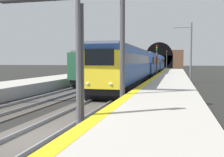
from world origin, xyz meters
TOP-DOWN VIEW (x-y plane):
  - ground_plane at (0.00, 0.00)m, footprint 320.00×320.00m
  - platform_right at (0.00, -4.16)m, footprint 112.00×4.02m
  - platform_right_edge_strip at (0.00, -2.40)m, footprint 112.00×0.50m
  - track_main_line at (0.00, 0.00)m, footprint 160.00×3.18m
  - train_main_approaching at (38.59, -0.00)m, footprint 61.40×3.00m
  - train_adjacent_platform at (35.93, 4.25)m, footprint 40.15×3.38m
  - railway_signal_near at (-0.13, -1.75)m, footprint 0.39×0.38m
  - railway_signal_mid at (34.29, -1.75)m, footprint 0.39×0.38m
  - railway_signal_far at (73.84, -1.75)m, footprint 0.39×0.38m
  - overhead_signal_gantry at (6.19, 2.12)m, footprint 0.70×8.42m
  - tunnel_portal at (100.22, 2.12)m, footprint 2.30×18.58m
  - catenary_mast_near at (26.88, -6.53)m, footprint 0.22×2.31m

SIDE VIEW (x-z plane):
  - ground_plane at x=0.00m, z-range 0.00..0.00m
  - track_main_line at x=0.00m, z-range -0.06..0.15m
  - platform_right at x=0.00m, z-range 0.00..0.95m
  - platform_right_edge_strip at x=0.00m, z-range 0.95..0.95m
  - train_adjacent_platform at x=35.93m, z-range -0.18..4.54m
  - train_main_approaching at x=38.59m, z-range 0.30..4.41m
  - railway_signal_mid at x=34.29m, z-range 0.56..5.91m
  - railway_signal_near at x=-0.13m, z-range 0.46..6.15m
  - railway_signal_far at x=73.84m, z-range 0.59..6.59m
  - tunnel_portal at x=100.22m, z-range -1.61..8.80m
  - catenary_mast_near at x=26.88m, z-range 0.12..7.74m
  - overhead_signal_gantry at x=6.19m, z-range 1.81..9.04m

